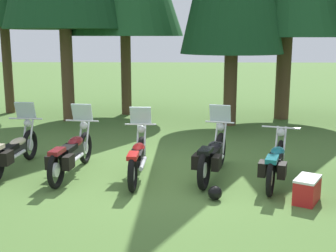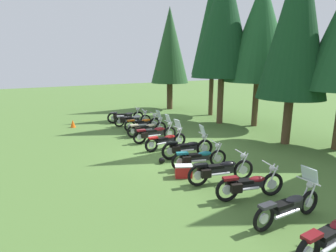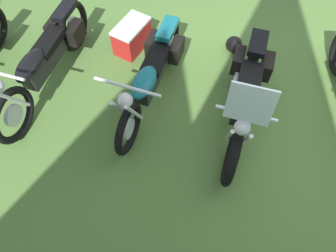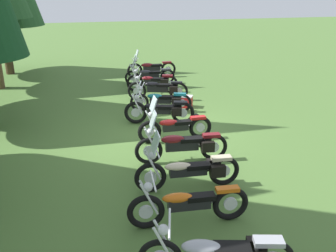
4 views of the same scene
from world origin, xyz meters
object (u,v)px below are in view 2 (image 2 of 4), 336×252
object	(u,v)px
pine_tree_2	(224,19)
dropped_helmet	(162,160)
motorcycle_8	(220,170)
motorcycle_10	(289,205)
pine_tree_3	(261,31)
motorcycle_11	(334,234)
motorcycle_1	(132,119)
motorcycle_5	(167,140)
motorcycle_4	(155,133)
motorcycle_0	(125,116)
motorcycle_7	(198,158)
picnic_cooler	(184,171)
pine_tree_0	(170,46)
pine_tree_1	(214,22)
motorcycle_9	(249,185)
pine_tree_4	(297,20)
motorcycle_6	(187,147)
motorcycle_2	(143,123)

from	to	relation	value
pine_tree_2	dropped_helmet	xyz separation A→B (m)	(4.30, -7.23, -6.40)
motorcycle_8	motorcycle_10	bearing A→B (deg)	-76.99
pine_tree_2	dropped_helmet	distance (m)	10.57
pine_tree_3	motorcycle_11	bearing A→B (deg)	-43.10
motorcycle_1	motorcycle_5	xyz separation A→B (m)	(5.28, -0.80, 0.01)
motorcycle_4	motorcycle_11	distance (m)	9.37
motorcycle_0	dropped_helmet	size ratio (longest dim) A/B	9.50
motorcycle_7	picnic_cooler	xyz separation A→B (m)	(0.34, -0.93, -0.22)
pine_tree_2	picnic_cooler	xyz separation A→B (m)	(5.85, -7.29, -6.31)
motorcycle_10	motorcycle_0	bearing A→B (deg)	88.42
motorcycle_1	pine_tree_0	world-z (taller)	pine_tree_0
pine_tree_1	pine_tree_3	distance (m)	4.47
motorcycle_0	pine_tree_2	bearing A→B (deg)	-17.61
picnic_cooler	dropped_helmet	world-z (taller)	picnic_cooler
motorcycle_9	motorcycle_11	world-z (taller)	motorcycle_11
pine_tree_1	pine_tree_3	bearing A→B (deg)	-2.66
motorcycle_1	pine_tree_2	world-z (taller)	pine_tree_2
pine_tree_2	pine_tree_4	xyz separation A→B (m)	(5.30, -0.60, -0.73)
motorcycle_11	pine_tree_0	xyz separation A→B (m)	(-17.49, 7.60, 4.81)
motorcycle_7	pine_tree_0	size ratio (longest dim) A/B	0.25
motorcycle_6	dropped_helmet	distance (m)	1.27
motorcycle_1	motorcycle_10	bearing A→B (deg)	-81.43
motorcycle_5	pine_tree_3	xyz separation A→B (m)	(-1.08, 7.35, 5.33)
motorcycle_10	motorcycle_8	bearing A→B (deg)	91.28
pine_tree_0	motorcycle_2	bearing A→B (deg)	-45.04
motorcycle_2	motorcycle_4	size ratio (longest dim) A/B	0.97
motorcycle_0	pine_tree_1	distance (m)	9.28
motorcycle_7	motorcycle_4	bearing A→B (deg)	102.02
motorcycle_6	motorcycle_7	distance (m)	1.22
motorcycle_11	picnic_cooler	distance (m)	4.94
motorcycle_2	motorcycle_10	distance (m)	10.68
motorcycle_10	pine_tree_2	bearing A→B (deg)	59.90
motorcycle_2	pine_tree_2	world-z (taller)	pine_tree_2
motorcycle_2	motorcycle_6	world-z (taller)	motorcycle_6
motorcycle_11	pine_tree_0	world-z (taller)	pine_tree_0
motorcycle_5	motorcycle_8	bearing A→B (deg)	-95.89
motorcycle_4	pine_tree_1	distance (m)	10.54
motorcycle_2	motorcycle_4	xyz separation A→B (m)	(2.52, -0.67, 0.05)
motorcycle_0	motorcycle_7	size ratio (longest dim) A/B	1.12
motorcycle_4	pine_tree_2	bearing A→B (deg)	21.04
motorcycle_2	motorcycle_10	bearing A→B (deg)	-92.91
motorcycle_8	pine_tree_3	size ratio (longest dim) A/B	0.26
motorcycle_4	pine_tree_1	size ratio (longest dim) A/B	0.22
motorcycle_8	pine_tree_1	size ratio (longest dim) A/B	0.22
motorcycle_4	motorcycle_11	world-z (taller)	motorcycle_11
pine_tree_3	pine_tree_4	xyz separation A→B (m)	(3.51, -1.89, 0.02)
motorcycle_2	dropped_helmet	world-z (taller)	motorcycle_2
motorcycle_2	motorcycle_11	distance (m)	11.96
pine_tree_3	pine_tree_4	bearing A→B (deg)	-28.35
motorcycle_11	motorcycle_2	bearing A→B (deg)	82.99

